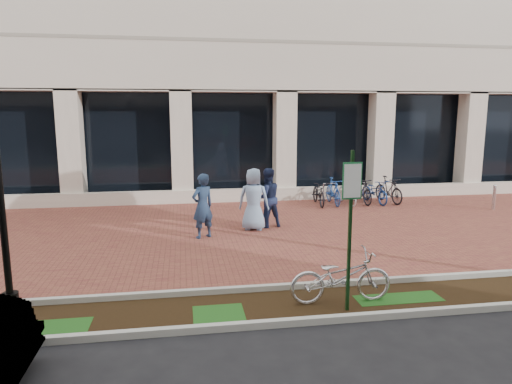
{
  "coord_description": "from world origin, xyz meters",
  "views": [
    {
      "loc": [
        -1.98,
        -12.7,
        3.4
      ],
      "look_at": [
        -0.06,
        -0.8,
        1.29
      ],
      "focal_mm": 32.0,
      "sensor_mm": 36.0,
      "label": 1
    }
  ],
  "objects": [
    {
      "name": "ground",
      "position": [
        0.0,
        0.0,
        0.0
      ],
      "size": [
        120.0,
        120.0,
        0.0
      ],
      "primitive_type": "plane",
      "color": "black",
      "rests_on": "ground"
    },
    {
      "name": "brick_plaza",
      "position": [
        0.0,
        0.0,
        0.01
      ],
      "size": [
        40.0,
        9.0,
        0.01
      ],
      "primitive_type": "cube",
      "color": "brown",
      "rests_on": "ground"
    },
    {
      "name": "planting_strip",
      "position": [
        0.0,
        -5.25,
        0.01
      ],
      "size": [
        40.0,
        1.5,
        0.01
      ],
      "primitive_type": "cube",
      "color": "black",
      "rests_on": "ground"
    },
    {
      "name": "curb_plaza_side",
      "position": [
        0.0,
        -4.5,
        0.06
      ],
      "size": [
        40.0,
        0.12,
        0.12
      ],
      "primitive_type": "cube",
      "color": "#B4B4AA",
      "rests_on": "ground"
    },
    {
      "name": "curb_street_side",
      "position": [
        0.0,
        -6.0,
        0.06
      ],
      "size": [
        40.0,
        0.12,
        0.12
      ],
      "primitive_type": "cube",
      "color": "#B4B4AA",
      "rests_on": "ground"
    },
    {
      "name": "parking_sign",
      "position": [
        0.77,
        -5.61,
        1.75
      ],
      "size": [
        0.34,
        0.07,
        2.79
      ],
      "rotation": [
        0.0,
        0.0,
        0.06
      ],
      "color": "#143716",
      "rests_on": "ground"
    },
    {
      "name": "locked_bicycle",
      "position": [
        0.76,
        -5.25,
        0.49
      ],
      "size": [
        1.87,
        0.68,
        0.98
      ],
      "primitive_type": "imported",
      "rotation": [
        0.0,
        0.0,
        1.55
      ],
      "color": "silver",
      "rests_on": "ground"
    },
    {
      "name": "pedestrian_left",
      "position": [
        -1.48,
        -0.51,
        0.89
      ],
      "size": [
        0.78,
        0.7,
        1.79
      ],
      "primitive_type": "imported",
      "rotation": [
        0.0,
        0.0,
        3.67
      ],
      "color": "navy",
      "rests_on": "ground"
    },
    {
      "name": "pedestrian_mid",
      "position": [
        0.47,
        0.41,
        0.89
      ],
      "size": [
        1.0,
        0.86,
        1.78
      ],
      "primitive_type": "imported",
      "rotation": [
        0.0,
        0.0,
        3.37
      ],
      "color": "#1C2546",
      "rests_on": "ground"
    },
    {
      "name": "pedestrian_right",
      "position": [
        0.02,
        0.13,
        0.91
      ],
      "size": [
        1.02,
        0.8,
        1.83
      ],
      "primitive_type": "imported",
      "rotation": [
        0.0,
        0.0,
        2.87
      ],
      "color": "#809DBF",
      "rests_on": "ground"
    },
    {
      "name": "bollard",
      "position": [
        8.85,
        1.56,
        0.46
      ],
      "size": [
        0.12,
        0.12,
        0.91
      ],
      "color": "silver",
      "rests_on": "ground"
    },
    {
      "name": "bike_rack_cluster",
      "position": [
        4.34,
        3.36,
        0.48
      ],
      "size": [
        3.5,
        1.79,
        1.01
      ],
      "rotation": [
        0.0,
        0.0,
        0.03
      ],
      "color": "black",
      "rests_on": "ground"
    }
  ]
}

